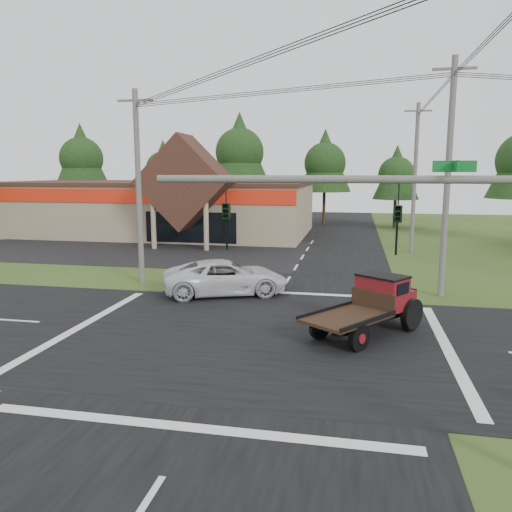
# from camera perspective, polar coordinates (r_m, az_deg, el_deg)

# --- Properties ---
(ground) EXTENTS (120.00, 120.00, 0.00)m
(ground) POSITION_cam_1_polar(r_m,az_deg,el_deg) (19.09, -0.44, -9.19)
(ground) COLOR #2F4017
(ground) RESTS_ON ground
(road_ns) EXTENTS (12.00, 120.00, 0.02)m
(road_ns) POSITION_cam_1_polar(r_m,az_deg,el_deg) (19.09, -0.44, -9.16)
(road_ns) COLOR black
(road_ns) RESTS_ON ground
(road_ew) EXTENTS (120.00, 12.00, 0.02)m
(road_ew) POSITION_cam_1_polar(r_m,az_deg,el_deg) (19.09, -0.44, -9.15)
(road_ew) COLOR black
(road_ew) RESTS_ON ground
(parking_apron) EXTENTS (28.00, 14.00, 0.02)m
(parking_apron) POSITION_cam_1_polar(r_m,az_deg,el_deg) (41.19, -14.28, 0.73)
(parking_apron) COLOR black
(parking_apron) RESTS_ON ground
(cvs_building) EXTENTS (30.40, 18.20, 9.19)m
(cvs_building) POSITION_cam_1_polar(r_m,az_deg,el_deg) (51.20, -11.05, 5.64)
(cvs_building) COLOR gray
(cvs_building) RESTS_ON ground
(traffic_signal_mast) EXTENTS (8.12, 0.24, 7.00)m
(traffic_signal_mast) POSITION_cam_1_polar(r_m,az_deg,el_deg) (10.56, 22.81, -0.54)
(traffic_signal_mast) COLOR #595651
(traffic_signal_mast) RESTS_ON ground
(utility_pole_nw) EXTENTS (2.00, 0.30, 10.50)m
(utility_pole_nw) POSITION_cam_1_polar(r_m,az_deg,el_deg) (28.24, -13.28, 7.80)
(utility_pole_nw) COLOR #595651
(utility_pole_nw) RESTS_ON ground
(utility_pole_ne) EXTENTS (2.00, 0.30, 11.50)m
(utility_pole_ne) POSITION_cam_1_polar(r_m,az_deg,el_deg) (26.06, 21.06, 8.40)
(utility_pole_ne) COLOR #595651
(utility_pole_ne) RESTS_ON ground
(utility_pole_n) EXTENTS (2.00, 0.30, 11.20)m
(utility_pole_n) POSITION_cam_1_polar(r_m,az_deg,el_deg) (39.94, 17.69, 8.56)
(utility_pole_n) COLOR #595651
(utility_pole_n) RESTS_ON ground
(tree_row_a) EXTENTS (6.72, 6.72, 12.12)m
(tree_row_a) POSITION_cam_1_polar(r_m,az_deg,el_deg) (66.84, -19.34, 10.69)
(tree_row_a) COLOR #332316
(tree_row_a) RESTS_ON ground
(tree_row_b) EXTENTS (5.60, 5.60, 10.10)m
(tree_row_b) POSITION_cam_1_polar(r_m,az_deg,el_deg) (64.23, -10.52, 9.93)
(tree_row_b) COLOR #332316
(tree_row_b) RESTS_ON ground
(tree_row_c) EXTENTS (7.28, 7.28, 13.13)m
(tree_row_c) POSITION_cam_1_polar(r_m,az_deg,el_deg) (60.33, -1.88, 12.03)
(tree_row_c) COLOR #332316
(tree_row_c) RESTS_ON ground
(tree_row_d) EXTENTS (6.16, 6.16, 11.11)m
(tree_row_d) POSITION_cam_1_polar(r_m,az_deg,el_deg) (59.83, 7.89, 10.68)
(tree_row_d) COLOR #332316
(tree_row_d) RESTS_ON ground
(tree_row_e) EXTENTS (5.04, 5.04, 9.09)m
(tree_row_e) POSITION_cam_1_polar(r_m,az_deg,el_deg) (57.86, 15.76, 9.12)
(tree_row_e) COLOR #332316
(tree_row_e) RESTS_ON ground
(antique_flatbed_truck) EXTENTS (4.85, 5.54, 2.25)m
(antique_flatbed_truck) POSITION_cam_1_polar(r_m,az_deg,el_deg) (19.33, 12.40, -5.70)
(antique_flatbed_truck) COLOR #5A0C16
(antique_flatbed_truck) RESTS_ON ground
(white_pickup) EXTENTS (6.89, 4.98, 1.74)m
(white_pickup) POSITION_cam_1_polar(r_m,az_deg,el_deg) (25.36, -3.48, -2.43)
(white_pickup) COLOR silver
(white_pickup) RESTS_ON ground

